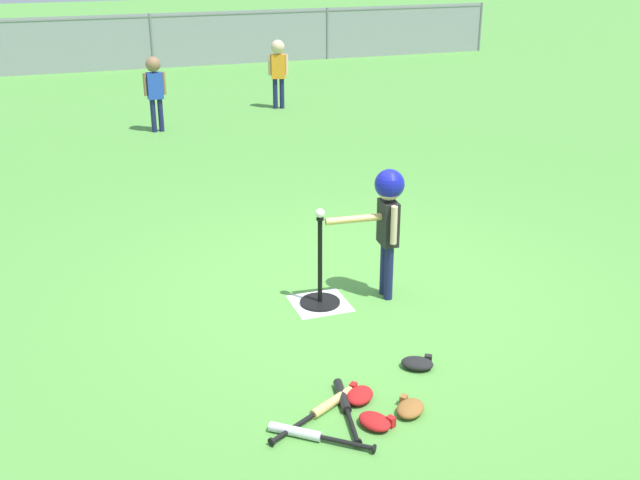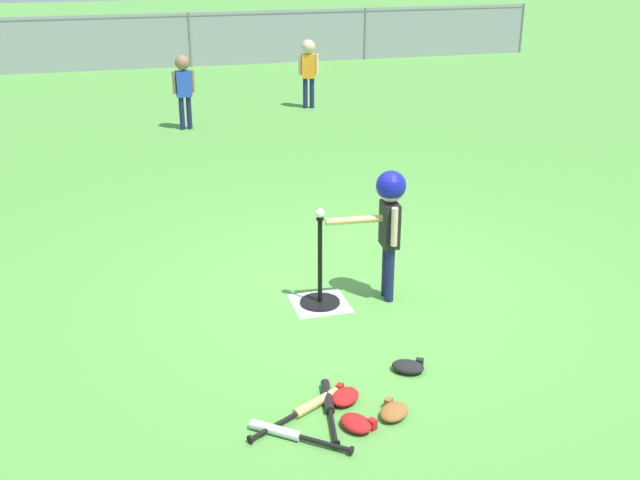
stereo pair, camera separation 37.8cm
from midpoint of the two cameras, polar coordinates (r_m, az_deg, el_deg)
The scene contains 15 objects.
ground_plane at distance 6.35m, azimuth 1.00°, elevation -4.00°, with size 60.00×60.00×0.00m, color #51933D.
home_plate at distance 6.18m, azimuth -1.76°, elevation -4.73°, with size 0.44×0.44×0.01m, color white.
batting_tee at distance 6.13m, azimuth -1.77°, elevation -3.75°, with size 0.32×0.32×0.73m.
baseball_on_tee at distance 5.87m, azimuth -1.84°, elevation 1.98°, with size 0.07×0.07×0.07m, color white.
batter_child at distance 6.02m, azimuth 3.22°, elevation 2.37°, with size 0.63×0.31×1.07m.
fielder_deep_left at distance 11.69m, azimuth -13.07°, elevation 11.18°, with size 0.33×0.22×1.10m.
fielder_deep_right at distance 13.02m, azimuth -3.98°, elevation 12.81°, with size 0.33×0.22×1.13m.
spare_bat_silver at distance 4.66m, azimuth -3.43°, elevation -14.17°, with size 0.54×0.45×0.06m.
spare_bat_wood at distance 4.88m, azimuth -1.96°, elevation -12.32°, with size 0.66×0.40×0.06m.
spare_bat_black at distance 4.92m, azimuth -0.44°, elevation -11.94°, with size 0.17×0.65×0.06m.
glove_by_plate at distance 4.87m, azimuth 4.43°, elevation -12.33°, with size 0.27×0.27×0.07m.
glove_near_bats at distance 5.33m, azimuth 5.21°, elevation -9.10°, with size 0.27×0.25×0.07m.
glove_tossed_aside at distance 4.98m, azimuth 0.73°, elevation -11.44°, with size 0.27×0.27×0.07m.
glove_outfield_drop at distance 4.75m, azimuth 1.79°, elevation -13.31°, with size 0.24×0.27×0.07m.
outfield_fence at distance 17.43m, azimuth -12.99°, elevation 14.27°, with size 16.06×0.06×1.15m.
Camera 1 is at (-2.17, -5.29, 2.77)m, focal length 43.25 mm.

